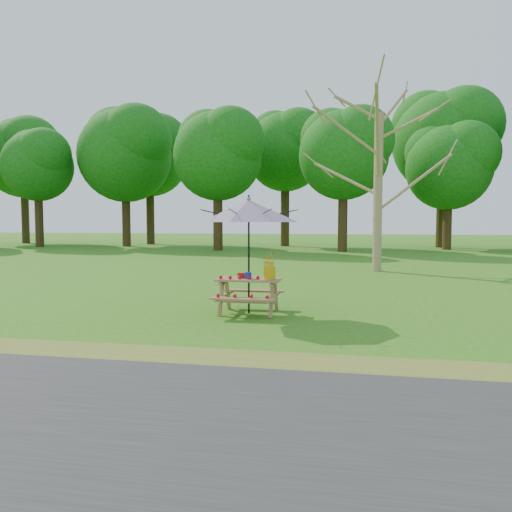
% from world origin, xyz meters
% --- Properties ---
extents(ground, '(120.00, 120.00, 0.00)m').
position_xyz_m(ground, '(0.00, 0.00, 0.00)').
color(ground, '#366A14').
rests_on(ground, ground).
extents(drygrass_strip, '(120.00, 1.20, 0.01)m').
position_xyz_m(drygrass_strip, '(0.00, -2.80, 0.00)').
color(drygrass_strip, olive).
rests_on(drygrass_strip, ground).
extents(treeline, '(60.00, 12.00, 16.00)m').
position_xyz_m(treeline, '(0.00, 22.00, 8.00)').
color(treeline, '#0F5711').
rests_on(treeline, ground).
extents(bare_tree, '(7.29, 7.29, 12.78)m').
position_xyz_m(bare_tree, '(5.56, 9.29, 7.76)').
color(bare_tree, '#947951').
rests_on(bare_tree, ground).
extents(picnic_table, '(1.20, 1.32, 0.67)m').
position_xyz_m(picnic_table, '(2.78, 0.50, 0.33)').
color(picnic_table, '#996245').
rests_on(picnic_table, ground).
extents(patio_umbrella, '(2.21, 2.21, 2.25)m').
position_xyz_m(patio_umbrella, '(2.78, 0.50, 1.95)').
color(patio_umbrella, black).
rests_on(patio_umbrella, ground).
extents(produce_bins, '(0.29, 0.42, 0.13)m').
position_xyz_m(produce_bins, '(2.71, 0.51, 0.72)').
color(produce_bins, '#AE160D').
rests_on(produce_bins, picnic_table).
extents(tomatoes_row, '(0.77, 0.13, 0.07)m').
position_xyz_m(tomatoes_row, '(2.63, 0.32, 0.71)').
color(tomatoes_row, red).
rests_on(tomatoes_row, picnic_table).
extents(flower_bucket, '(0.34, 0.30, 0.51)m').
position_xyz_m(flower_bucket, '(3.18, 0.51, 0.94)').
color(flower_bucket, '#DBA70B').
rests_on(flower_bucket, picnic_table).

